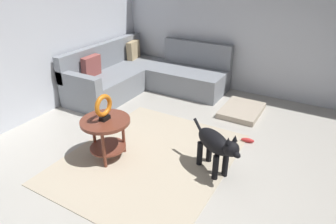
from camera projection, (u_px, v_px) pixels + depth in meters
ground_plane at (194, 187)px, 3.35m from camera, size 6.00×6.00×0.10m
wall_back at (4, 34)px, 4.03m from camera, size 6.00×0.12×2.70m
wall_right at (272, 20)px, 4.99m from camera, size 0.12×6.00×2.70m
area_rug at (149, 158)px, 3.75m from camera, size 2.30×1.90×0.01m
sectional_couch at (144, 76)px, 5.63m from camera, size 2.20×2.25×0.88m
side_table at (106, 129)px, 3.59m from camera, size 0.60×0.60×0.54m
torus_sculpture at (104, 107)px, 3.46m from camera, size 0.28×0.08×0.33m
dog_bed_mat at (242, 110)px, 4.87m from camera, size 0.80×0.60×0.09m
dog at (216, 145)px, 3.34m from camera, size 0.49×0.75×0.63m
dog_toy_bone at (248, 140)px, 4.07m from camera, size 0.09×0.19×0.06m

